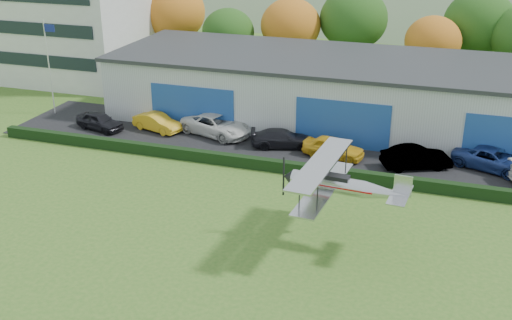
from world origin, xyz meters
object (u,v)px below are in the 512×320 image
(flagpole, at_px, (49,59))
(car_5, at_px, (416,158))
(office_block, at_px, (58,22))
(car_0, at_px, (100,121))
(car_1, at_px, (157,122))
(car_2, at_px, (216,125))
(hangar, at_px, (357,91))
(car_3, at_px, (282,138))
(car_6, at_px, (493,159))
(biplane, at_px, (339,184))
(car_4, at_px, (333,147))

(flagpole, distance_m, car_5, 30.86)
(office_block, relative_size, car_0, 5.01)
(car_1, bearing_deg, car_2, -67.08)
(flagpole, bearing_deg, car_0, -22.13)
(hangar, relative_size, car_3, 8.77)
(car_0, distance_m, car_5, 24.69)
(car_5, bearing_deg, car_0, 65.44)
(car_0, distance_m, car_6, 29.69)
(hangar, relative_size, car_6, 7.68)
(office_block, bearing_deg, car_6, -17.72)
(car_3, bearing_deg, hangar, -46.40)
(car_0, relative_size, biplane, 0.53)
(car_4, bearing_deg, car_2, 89.44)
(car_2, distance_m, car_4, 9.76)
(car_4, bearing_deg, office_block, 74.22)
(car_4, height_order, car_6, car_4)
(hangar, bearing_deg, car_1, -153.89)
(office_block, distance_m, biplane, 44.72)
(car_4, bearing_deg, car_6, -73.98)
(car_3, height_order, car_4, car_4)
(car_1, height_order, car_4, car_4)
(flagpole, relative_size, car_4, 1.82)
(car_0, bearing_deg, office_block, 56.52)
(car_0, xyz_separation_m, car_2, (9.31, 1.77, 0.10))
(car_6, bearing_deg, car_4, 117.89)
(office_block, height_order, car_5, office_block)
(car_2, bearing_deg, car_5, -78.21)
(car_5, bearing_deg, car_1, 62.05)
(car_0, xyz_separation_m, car_5, (24.69, 0.01, 0.08))
(car_2, bearing_deg, car_0, 119.08)
(car_5, height_order, car_6, car_5)
(office_block, xyz_separation_m, flagpole, (8.12, -13.00, -0.43))
(hangar, xyz_separation_m, car_6, (10.59, -6.91, -1.87))
(car_0, relative_size, car_4, 0.94)
(flagpole, bearing_deg, car_3, -3.97)
(biplane, bearing_deg, hangar, 101.47)
(car_2, bearing_deg, car_6, -72.64)
(car_1, relative_size, car_2, 0.72)
(car_0, relative_size, car_5, 0.87)
(flagpole, relative_size, car_6, 1.51)
(hangar, relative_size, biplane, 5.25)
(car_6, distance_m, biplane, 15.74)
(car_3, height_order, car_6, car_6)
(flagpole, bearing_deg, car_5, -4.41)
(car_4, distance_m, car_6, 10.80)
(biplane, bearing_deg, car_2, 136.51)
(car_0, bearing_deg, biplane, -104.32)
(office_block, distance_m, car_0, 21.22)
(car_5, bearing_deg, biplane, 140.59)
(car_3, bearing_deg, car_1, 71.43)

